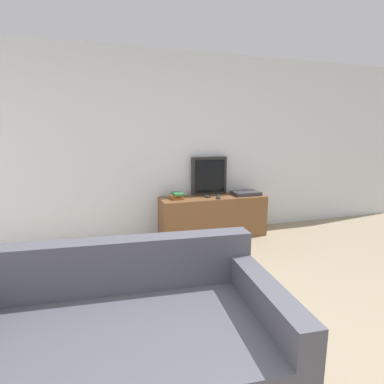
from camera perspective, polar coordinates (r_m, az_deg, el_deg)
name	(u,v)px	position (r m, az deg, el deg)	size (l,w,h in m)	color
wall_back	(154,147)	(4.29, -7.34, 8.54)	(9.00, 0.06, 2.60)	silver
tv_stand	(213,216)	(4.39, 3.98, -4.67)	(1.53, 0.47, 0.59)	brown
television	(209,176)	(4.45, 3.28, 3.10)	(0.53, 0.09, 0.56)	black
couch	(118,351)	(1.94, -13.83, -27.28)	(1.89, 1.14, 0.80)	#474751
book_stack	(177,196)	(4.16, -2.89, -0.73)	(0.17, 0.22, 0.08)	#995623
remote_on_stand	(207,196)	(4.29, 2.78, -0.80)	(0.07, 0.15, 0.02)	#2D2D2D
remote_secondary	(219,197)	(4.24, 5.10, -0.97)	(0.11, 0.20, 0.02)	#2D2D2D
set_top_box	(246,193)	(4.51, 10.20, -0.20)	(0.39, 0.28, 0.05)	#333338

